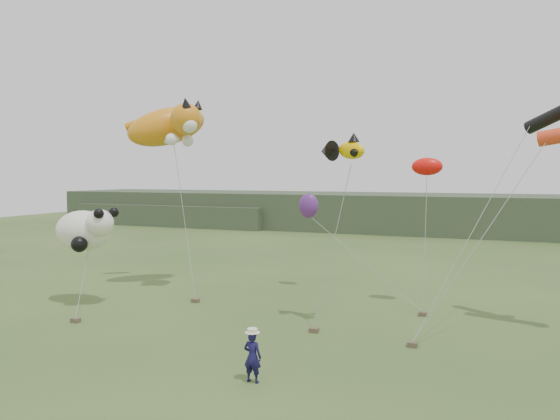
# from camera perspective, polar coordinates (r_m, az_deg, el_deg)

# --- Properties ---
(ground) EXTENTS (120.00, 120.00, 0.00)m
(ground) POSITION_cam_1_polar(r_m,az_deg,el_deg) (17.99, -2.04, -16.28)
(ground) COLOR #385123
(ground) RESTS_ON ground
(headland) EXTENTS (90.00, 13.00, 4.00)m
(headland) POSITION_cam_1_polar(r_m,az_deg,el_deg) (61.07, 12.73, -0.33)
(headland) COLOR #2D3D28
(headland) RESTS_ON ground
(festival_attendant) EXTENTS (0.56, 0.37, 1.53)m
(festival_attendant) POSITION_cam_1_polar(r_m,az_deg,el_deg) (16.72, -2.89, -15.07)
(festival_attendant) COLOR #141142
(festival_attendant) RESTS_ON ground
(sandbag_anchors) EXTENTS (13.84, 6.82, 0.18)m
(sandbag_anchors) POSITION_cam_1_polar(r_m,az_deg,el_deg) (23.14, -0.16, -11.46)
(sandbag_anchors) COLOR brown
(sandbag_anchors) RESTS_ON ground
(cat_kite) EXTENTS (5.71, 4.60, 3.00)m
(cat_kite) POSITION_cam_1_polar(r_m,az_deg,el_deg) (29.97, -11.36, 8.66)
(cat_kite) COLOR orange
(cat_kite) RESTS_ON ground
(fish_kite) EXTENTS (2.31, 1.51, 1.10)m
(fish_kite) POSITION_cam_1_polar(r_m,az_deg,el_deg) (21.87, 6.52, 6.26)
(fish_kite) COLOR #F4BB00
(fish_kite) RESTS_ON ground
(panda_kite) EXTENTS (3.36, 2.17, 2.09)m
(panda_kite) POSITION_cam_1_polar(r_m,az_deg,el_deg) (27.32, -19.66, -1.96)
(panda_kite) COLOR white
(panda_kite) RESTS_ON ground
(misc_kites) EXTENTS (7.66, 2.63, 3.12)m
(misc_kites) POSITION_cam_1_polar(r_m,az_deg,el_deg) (27.65, 8.42, 2.24)
(misc_kites) COLOR red
(misc_kites) RESTS_ON ground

